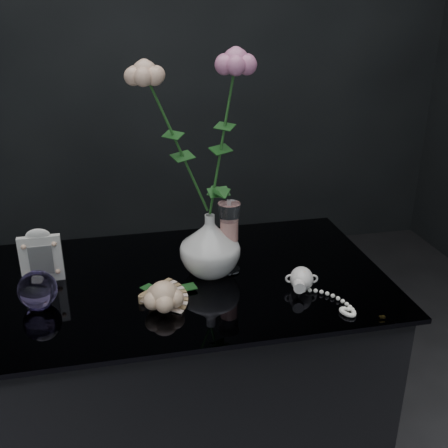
{
  "coord_description": "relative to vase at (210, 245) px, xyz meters",
  "views": [
    {
      "loc": [
        -0.11,
        -1.07,
        1.39
      ],
      "look_at": [
        0.12,
        -0.01,
        0.92
      ],
      "focal_mm": 42.0,
      "sensor_mm": 36.0,
      "label": 1
    }
  ],
  "objects": [
    {
      "name": "table",
      "position": [
        -0.1,
        -0.01,
        -0.46
      ],
      "size": [
        1.05,
        0.58,
        0.76
      ],
      "color": "black",
      "rests_on": "ground"
    },
    {
      "name": "vase",
      "position": [
        0.0,
        0.0,
        0.0
      ],
      "size": [
        0.19,
        0.19,
        0.16
      ],
      "primitive_type": "imported",
      "rotation": [
        0.0,
        0.0,
        0.33
      ],
      "color": "silver",
      "rests_on": "table"
    },
    {
      "name": "wine_glass",
      "position": [
        0.05,
        0.0,
        0.01
      ],
      "size": [
        0.07,
        0.07,
        0.18
      ],
      "primitive_type": null,
      "rotation": [
        0.0,
        0.0,
        0.26
      ],
      "color": "white",
      "rests_on": "table"
    },
    {
      "name": "picture_frame",
      "position": [
        -0.4,
        0.05,
        -0.01
      ],
      "size": [
        0.1,
        0.08,
        0.14
      ],
      "primitive_type": null,
      "rotation": [
        0.0,
        0.0,
        0.03
      ],
      "color": "silver",
      "rests_on": "table"
    },
    {
      "name": "paperweight",
      "position": [
        -0.4,
        -0.07,
        -0.04
      ],
      "size": [
        0.09,
        0.09,
        0.09
      ],
      "primitive_type": null,
      "rotation": [
        0.0,
        0.0,
        0.03
      ],
      "color": "#826EB2",
      "rests_on": "table"
    },
    {
      "name": "paper_fan",
      "position": [
        -0.18,
        -0.11,
        -0.07
      ],
      "size": [
        0.24,
        0.2,
        0.02
      ],
      "primitive_type": null,
      "rotation": [
        0.0,
        0.0,
        -0.2
      ],
      "color": "#F4ECC3",
      "rests_on": "table"
    },
    {
      "name": "loose_rose",
      "position": [
        -0.13,
        -0.14,
        -0.04
      ],
      "size": [
        0.2,
        0.23,
        0.07
      ],
      "primitive_type": null,
      "rotation": [
        0.0,
        0.0,
        -0.33
      ],
      "color": "beige",
      "rests_on": "table"
    },
    {
      "name": "pearl_jar",
      "position": [
        0.2,
        -0.12,
        -0.05
      ],
      "size": [
        0.23,
        0.23,
        0.06
      ],
      "primitive_type": null,
      "rotation": [
        0.0,
        0.0,
        -0.22
      ],
      "color": "white",
      "rests_on": "table"
    },
    {
      "name": "roses",
      "position": [
        -0.02,
        -0.0,
        0.29
      ],
      "size": [
        0.27,
        0.11,
        0.43
      ],
      "color": "#DEB092",
      "rests_on": "vase"
    }
  ]
}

